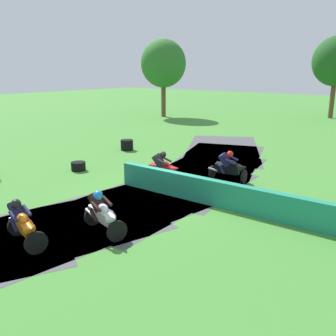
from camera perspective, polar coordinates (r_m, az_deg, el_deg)
ground_plane at (r=14.08m, az=-0.76°, el=-3.81°), size 120.00×120.00×0.00m
track_asphalt at (r=14.64m, az=-3.64°, el=-3.08°), size 8.62×26.31×0.01m
safety_barrier at (r=11.60m, az=21.42°, el=-6.75°), size 14.78×0.64×0.90m
motorcycle_lead_orange at (r=10.47m, az=-21.49°, el=-7.93°), size 1.70×1.04×1.43m
motorcycle_chase_white at (r=10.57m, az=-10.07°, el=-6.86°), size 1.70×1.06×1.43m
motorcycle_trailing_red at (r=14.94m, az=-0.86°, el=-0.05°), size 1.68×0.90×1.42m
motorcycle_fourth_black at (r=15.37m, az=9.41°, el=0.14°), size 1.69×0.93×1.43m
tire_stack_mid_a at (r=17.58m, az=-13.68°, el=0.27°), size 0.66×0.66×0.40m
tire_stack_mid_b at (r=21.53m, az=-6.37°, el=3.55°), size 0.72×0.72×0.60m
tree_far_left at (r=38.87m, az=24.58°, el=14.75°), size 4.35×4.35×7.56m
tree_far_right at (r=36.72m, az=-0.72°, el=15.82°), size 4.32×4.32×7.36m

